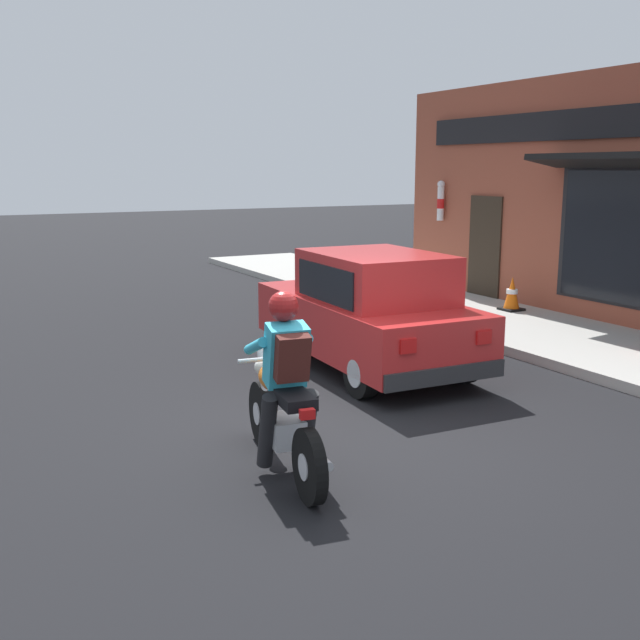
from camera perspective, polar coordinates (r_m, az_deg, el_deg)
The scene contains 6 objects.
ground_plane at distance 7.54m, azimuth 2.29°, elevation -8.96°, with size 80.00×80.00×0.00m, color black.
sidewalk_curb at distance 12.75m, azimuth 14.66°, elevation -0.48°, with size 2.60×22.00×0.14m, color #ADAAA3.
storefront_building at distance 13.14m, azimuth 22.14°, elevation 8.38°, with size 1.25×10.78×4.20m.
motorcycle_with_rider at distance 6.53m, azimuth -2.77°, elevation -5.95°, with size 0.64×2.01×1.62m.
car_hatchback at distance 9.92m, azimuth 3.69°, elevation 0.62°, with size 1.83×3.86×1.57m.
traffic_cone at distance 13.76m, azimuth 14.42°, elevation 1.93°, with size 0.36×0.36×0.60m.
Camera 1 is at (-3.63, -6.06, 2.64)m, focal length 42.00 mm.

